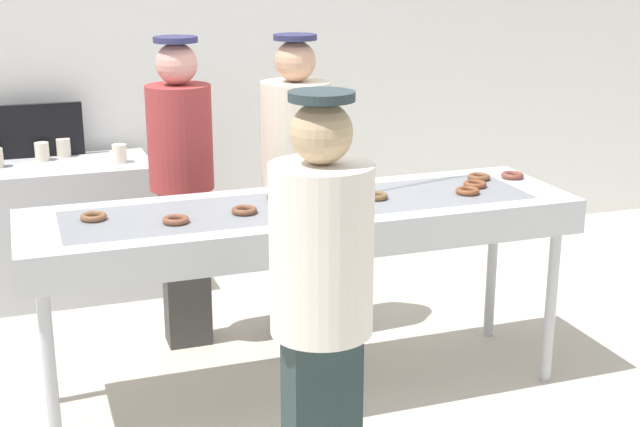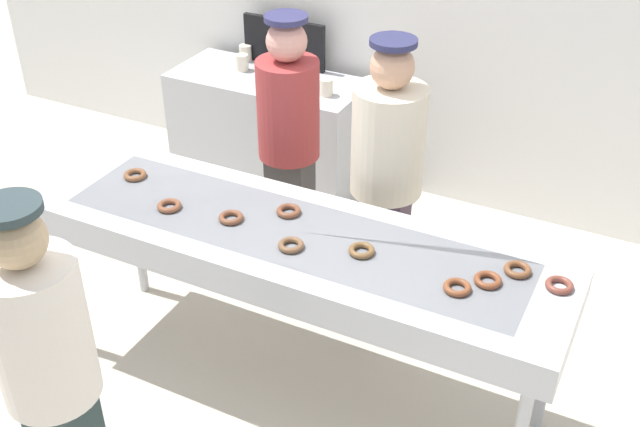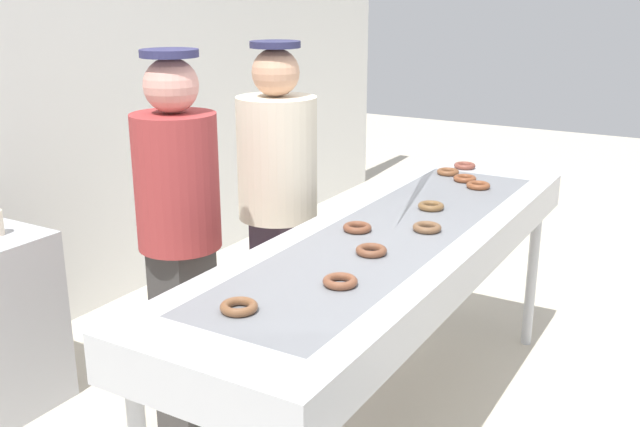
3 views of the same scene
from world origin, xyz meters
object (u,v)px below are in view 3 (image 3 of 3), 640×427
Objects in this scene: fryer_conveyor at (393,250)px; chocolate_donut_3 at (427,228)px; chocolate_donut_4 at (431,206)px; chocolate_donut_0 at (448,172)px; chocolate_donut_2 at (465,179)px; worker_baker at (278,192)px; worker_assistant at (180,229)px; chocolate_donut_7 at (340,281)px; chocolate_donut_5 at (465,166)px; chocolate_donut_6 at (239,307)px; chocolate_donut_8 at (478,185)px; chocolate_donut_1 at (357,228)px; chocolate_donut_9 at (371,250)px.

fryer_conveyor is 22.17× the size of chocolate_donut_3.
fryer_conveyor is at bearing 177.69° from chocolate_donut_4.
chocolate_donut_3 reaches higher than fryer_conveyor.
chocolate_donut_0 is 1.00× the size of chocolate_donut_2.
worker_baker is (-0.74, 0.67, 0.01)m from chocolate_donut_2.
chocolate_donut_7 is at bearing 65.16° from worker_assistant.
fryer_conveyor is 22.17× the size of chocolate_donut_4.
chocolate_donut_5 and chocolate_donut_6 have the same top height.
chocolate_donut_3 and chocolate_donut_8 have the same top height.
chocolate_donut_3 is 1.00× the size of chocolate_donut_4.
chocolate_donut_3 is 0.07× the size of worker_baker.
chocolate_donut_0 is at bearing 171.21° from chocolate_donut_5.
chocolate_donut_1 and chocolate_donut_2 have the same top height.
chocolate_donut_2 is at bearing 1.64° from fryer_conveyor.
chocolate_donut_6 is at bearing 20.43° from worker_baker.
worker_assistant is at bearing 99.31° from chocolate_donut_9.
chocolate_donut_7 is at bearing 36.28° from worker_baker.
chocolate_donut_6 is 1.00× the size of chocolate_donut_7.
worker_assistant is (-0.62, 0.07, -0.02)m from worker_baker.
chocolate_donut_5 is 0.43m from chocolate_donut_8.
chocolate_donut_1 is at bearing 174.29° from chocolate_donut_2.
chocolate_donut_7 is at bearing -179.50° from chocolate_donut_8.
chocolate_donut_5 is 1.51m from chocolate_donut_9.
chocolate_donut_6 is (-1.88, 0.05, 0.00)m from chocolate_donut_2.
chocolate_donut_3 is at bearing -62.12° from fryer_conveyor.
chocolate_donut_1 is 1.00× the size of chocolate_donut_4.
chocolate_donut_1 is 1.28m from chocolate_donut_5.
chocolate_donut_7 is 1.00× the size of chocolate_donut_9.
chocolate_donut_1 is at bearing 22.11° from chocolate_donut_7.
chocolate_donut_4 is 0.07× the size of worker_baker.
worker_assistant reaches higher than chocolate_donut_1.
chocolate_donut_6 is (-1.02, 0.20, 0.00)m from chocolate_donut_3.
chocolate_donut_0 is 1.00× the size of chocolate_donut_8.
chocolate_donut_1 and chocolate_donut_4 have the same top height.
worker_assistant reaches higher than chocolate_donut_3.
chocolate_donut_6 is (-0.96, 0.08, 0.10)m from fryer_conveyor.
fryer_conveyor is 0.89m from worker_assistant.
worker_assistant is at bearing 77.74° from chocolate_donut_7.
chocolate_donut_0 is 1.00× the size of chocolate_donut_1.
fryer_conveyor is 22.17× the size of chocolate_donut_7.
chocolate_donut_5 is 1.00× the size of chocolate_donut_7.
chocolate_donut_0 is 1.00× the size of chocolate_donut_6.
chocolate_donut_8 is 1.52m from worker_assistant.
chocolate_donut_4 is (-0.56, -0.04, 0.00)m from chocolate_donut_2.
chocolate_donut_5 is 1.16m from worker_baker.
worker_baker is 1.00× the size of worker_assistant.
chocolate_donut_1 is 0.07× the size of worker_assistant.
chocolate_donut_4 is 0.73m from worker_baker.
fryer_conveyor is at bearing -56.75° from chocolate_donut_1.
fryer_conveyor is at bearing -178.36° from chocolate_donut_2.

